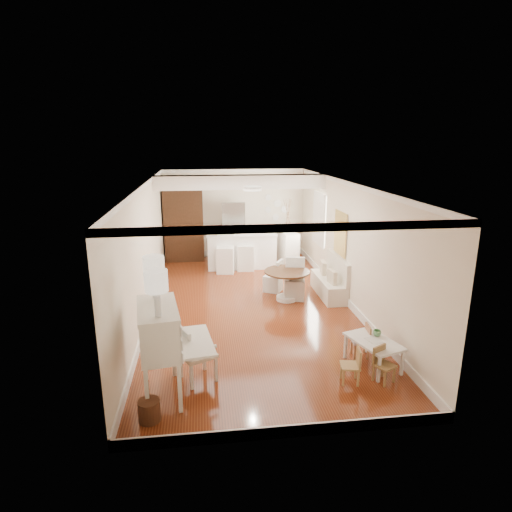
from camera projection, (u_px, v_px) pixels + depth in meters
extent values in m
plane|color=brown|center=(250.00, 306.00, 9.80)|extent=(9.00, 9.00, 0.00)
cube|color=white|center=(250.00, 183.00, 9.06)|extent=(4.50, 9.00, 0.04)
cube|color=#F0E3CB|center=(234.00, 213.00, 13.73)|extent=(4.50, 0.04, 2.80)
cube|color=#F0E3CB|center=(292.00, 339.00, 5.12)|extent=(4.50, 0.04, 2.80)
cube|color=#F0E3CB|center=(146.00, 251.00, 9.16)|extent=(0.04, 9.00, 2.80)
cube|color=#F0E3CB|center=(348.00, 244.00, 9.70)|extent=(0.04, 9.00, 2.80)
cube|color=white|center=(240.00, 182.00, 11.21)|extent=(4.50, 0.45, 0.36)
cube|color=tan|center=(340.00, 233.00, 10.14)|extent=(0.04, 0.84, 1.04)
cube|color=white|center=(319.00, 219.00, 11.96)|extent=(0.04, 1.10, 1.40)
cylinder|color=#381E11|center=(196.00, 200.00, 13.45)|extent=(0.30, 0.03, 0.30)
cylinder|color=white|center=(252.00, 188.00, 8.59)|extent=(0.36, 0.36, 0.08)
cube|color=white|center=(160.00, 352.00, 6.24)|extent=(1.26, 1.28, 1.42)
cube|color=silver|center=(198.00, 353.00, 6.72)|extent=(0.71, 0.71, 0.93)
cylinder|color=#512C19|center=(149.00, 411.00, 5.80)|extent=(0.35, 0.35, 0.30)
cube|color=white|center=(373.00, 353.00, 7.17)|extent=(0.84, 1.08, 0.48)
cube|color=#A4804A|center=(350.00, 365.00, 6.67)|extent=(0.34, 0.34, 0.60)
cube|color=#B67B53|center=(360.00, 341.00, 7.48)|extent=(0.32, 0.32, 0.61)
cube|color=olive|center=(385.00, 365.00, 6.69)|extent=(0.38, 0.38, 0.59)
cube|color=silver|center=(329.00, 276.00, 10.39)|extent=(0.52, 1.60, 0.98)
cylinder|color=#4B2C18|center=(287.00, 285.00, 10.11)|extent=(1.27, 1.27, 0.73)
cube|color=silver|center=(295.00, 279.00, 10.17)|extent=(0.56, 0.57, 0.98)
cube|color=silver|center=(273.00, 276.00, 10.70)|extent=(0.54, 0.54, 0.81)
cube|color=white|center=(242.00, 251.00, 12.64)|extent=(2.05, 0.65, 1.03)
cube|color=white|center=(225.00, 252.00, 12.16)|extent=(0.55, 0.55, 1.20)
cube|color=white|center=(245.00, 250.00, 12.42)|extent=(0.50, 0.50, 1.19)
cube|color=#381E11|center=(184.00, 224.00, 13.30)|extent=(1.20, 0.60, 2.30)
imported|color=silver|center=(245.00, 231.00, 13.57)|extent=(0.75, 0.65, 1.80)
cube|color=silver|center=(287.00, 247.00, 13.21)|extent=(0.57, 1.06, 0.97)
imported|color=#61A76B|center=(377.00, 333.00, 7.25)|extent=(0.16, 0.16, 0.10)
imported|color=white|center=(288.00, 229.00, 13.03)|extent=(0.22, 0.22, 0.18)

